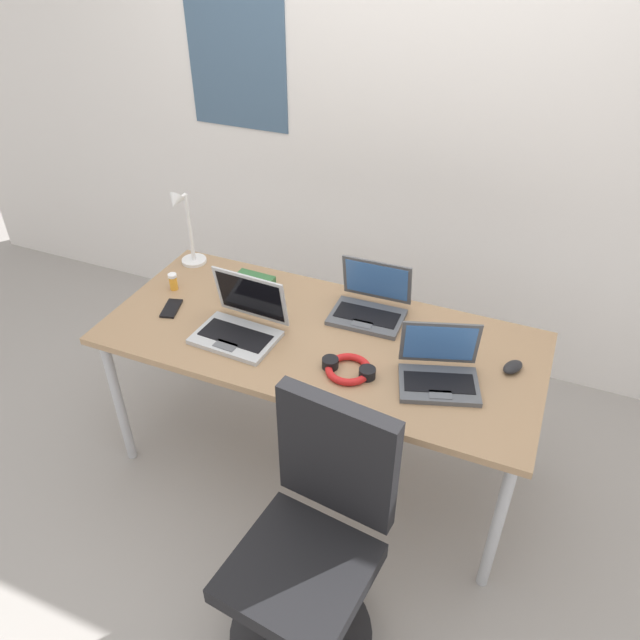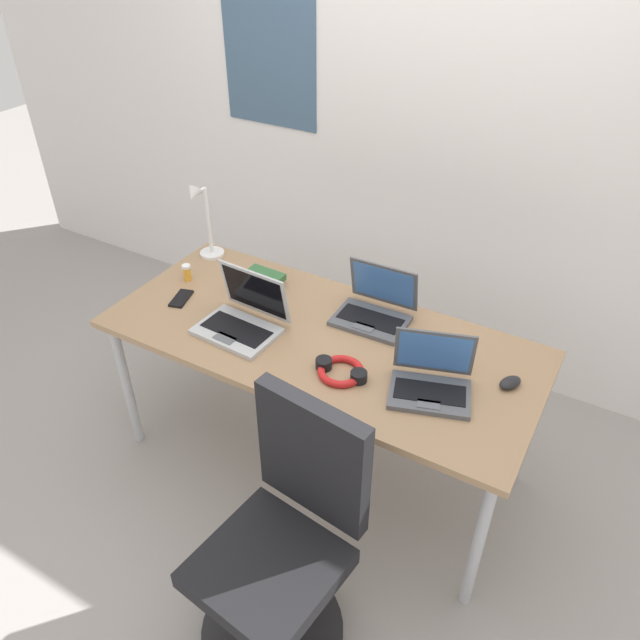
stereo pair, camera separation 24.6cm
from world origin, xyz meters
name	(u,v)px [view 1 (the left image)]	position (x,y,z in m)	size (l,w,h in m)	color
ground_plane	(320,458)	(0.00, 0.00, 0.00)	(12.00, 12.00, 0.00)	gray
wall_back	(407,120)	(0.00, 1.10, 1.30)	(6.00, 0.13, 2.60)	silver
desk	(320,347)	(0.00, 0.00, 0.68)	(1.80, 0.80, 0.74)	#9E7A56
desk_lamp	(185,229)	(-0.80, 0.28, 0.94)	(0.12, 0.18, 0.40)	white
laptop_front_right	(439,372)	(0.51, -0.08, 0.78)	(0.35, 0.31, 0.22)	#515459
laptop_front_left	(240,324)	(-0.30, -0.12, 0.79)	(0.34, 0.29, 0.24)	#B7BABC
laptop_back_left	(370,306)	(0.14, 0.22, 0.79)	(0.31, 0.27, 0.23)	#515459
computer_mouse	(513,367)	(0.76, 0.08, 0.76)	(0.06, 0.10, 0.03)	black
cell_phone	(171,308)	(-0.67, -0.08, 0.74)	(0.06, 0.14, 0.01)	black
headphones	(349,369)	(0.19, -0.17, 0.76)	(0.21, 0.18, 0.04)	red
pill_bottle	(173,281)	(-0.75, 0.07, 0.78)	(0.04, 0.04, 0.08)	gold
book_stack	(249,285)	(-0.43, 0.18, 0.77)	(0.22, 0.16, 0.06)	brown
office_chair	(311,556)	(0.28, -0.74, 0.40)	(0.52, 0.56, 0.97)	black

